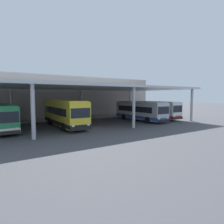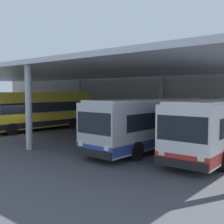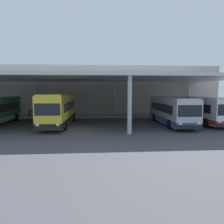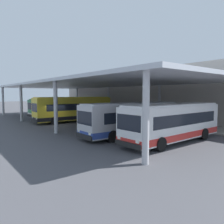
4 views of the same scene
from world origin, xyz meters
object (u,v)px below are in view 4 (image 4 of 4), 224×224
at_px(bus_nearest_bay, 60,107).
at_px(bus_second_bay, 74,109).
at_px(bus_middle_bay, 132,118).
at_px(bench_waiting, 102,112).
at_px(bus_far_bay, 173,122).
at_px(trash_bin, 94,111).

relative_size(bus_nearest_bay, bus_second_bay, 0.93).
distance_m(bus_nearest_bay, bus_middle_bay, 20.32).
height_order(bus_nearest_bay, bench_waiting, bus_nearest_bay).
xyz_separation_m(bus_middle_bay, bus_far_bay, (4.08, 0.88, 0.00)).
distance_m(bus_middle_bay, bench_waiting, 20.04).
bearing_deg(trash_bin, bus_nearest_bay, -88.05).
distance_m(bus_middle_bay, trash_bin, 22.39).
relative_size(bus_second_bay, bench_waiting, 6.33).
bearing_deg(bus_nearest_bay, bus_far_bay, -2.42).
relative_size(bus_middle_bay, bench_waiting, 5.87).
relative_size(bus_second_bay, bus_far_bay, 1.08).
height_order(bus_middle_bay, trash_bin, bus_middle_bay).
xyz_separation_m(bus_second_bay, bus_middle_bay, (12.87, -0.65, -0.19)).
xyz_separation_m(bus_nearest_bay, bench_waiting, (2.41, 7.22, -0.99)).
height_order(bus_far_bay, trash_bin, bus_far_bay).
xyz_separation_m(bus_nearest_bay, bus_middle_bay, (20.23, -1.91, 0.00)).
bearing_deg(bus_middle_bay, trash_bin, 156.24).
bearing_deg(bus_middle_bay, bench_waiting, 152.86).
relative_size(bus_nearest_bay, bus_middle_bay, 1.00).
bearing_deg(bench_waiting, trash_bin, -177.43).
height_order(bus_nearest_bay, trash_bin, bus_nearest_bay).
relative_size(bus_middle_bay, trash_bin, 10.78).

